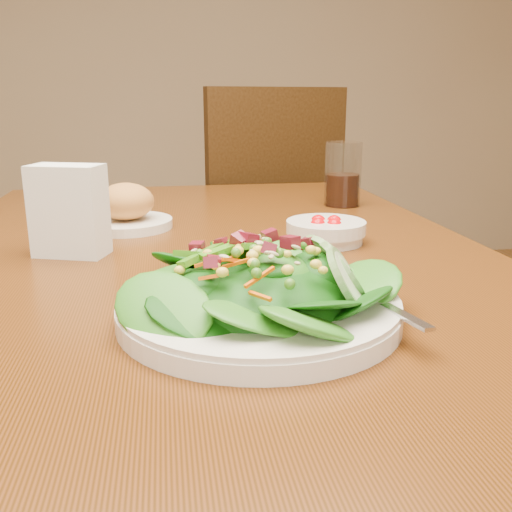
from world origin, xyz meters
TOP-DOWN VIEW (x-y plane):
  - dining_table at (0.00, 0.00)m, footprint 0.90×1.40m
  - chair_far at (0.23, 0.95)m, footprint 0.57×0.58m
  - salad_plate at (0.05, -0.27)m, footprint 0.31×0.31m
  - bread_plate at (-0.13, 0.20)m, footprint 0.17×0.17m
  - tomato_bowl at (0.20, 0.04)m, footprint 0.13×0.13m
  - drinking_glass at (0.33, 0.36)m, footprint 0.08×0.08m
  - napkin_holder at (-0.20, 0.03)m, footprint 0.12×0.09m

SIDE VIEW (x-z plane):
  - chair_far at x=0.23m, z-range 0.03..1.04m
  - dining_table at x=0.00m, z-range 0.27..1.02m
  - tomato_bowl at x=0.20m, z-range 0.75..0.79m
  - salad_plate at x=0.05m, z-range 0.74..0.83m
  - bread_plate at x=-0.13m, z-range 0.74..0.83m
  - drinking_glass at x=0.33m, z-range 0.74..0.88m
  - napkin_holder at x=-0.20m, z-range 0.75..0.89m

